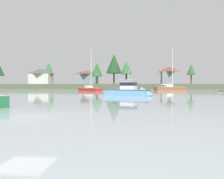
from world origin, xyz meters
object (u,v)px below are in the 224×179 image
at_px(sailboat_red, 90,90).
at_px(sailboat_wood, 170,89).
at_px(mooring_buoy_green, 27,93).
at_px(cruiser_skyblue, 131,92).

height_order(sailboat_red, sailboat_wood, sailboat_wood).
bearing_deg(sailboat_wood, mooring_buoy_green, -143.10).
distance_m(cruiser_skyblue, mooring_buoy_green, 22.07).
height_order(cruiser_skyblue, sailboat_wood, sailboat_wood).
height_order(cruiser_skyblue, sailboat_red, sailboat_red).
relative_size(sailboat_red, mooring_buoy_green, 26.15).
bearing_deg(cruiser_skyblue, sailboat_wood, 72.29).
xyz_separation_m(sailboat_red, mooring_buoy_green, (-9.50, -13.28, -0.16)).
bearing_deg(mooring_buoy_green, cruiser_skyblue, -22.91).
xyz_separation_m(sailboat_wood, mooring_buoy_green, (-30.33, -22.77, -0.20)).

